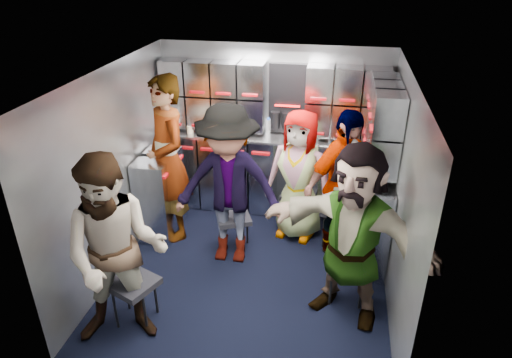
% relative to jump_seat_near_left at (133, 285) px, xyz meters
% --- Properties ---
extents(floor, '(3.00, 3.00, 0.00)m').
position_rel_jump_seat_near_left_xyz_m(floor, '(0.88, 0.91, -0.40)').
color(floor, black).
rests_on(floor, ground).
extents(wall_back, '(2.80, 0.04, 2.10)m').
position_rel_jump_seat_near_left_xyz_m(wall_back, '(0.88, 2.41, 0.65)').
color(wall_back, '#91989F').
rests_on(wall_back, ground).
extents(wall_left, '(0.04, 3.00, 2.10)m').
position_rel_jump_seat_near_left_xyz_m(wall_left, '(-0.52, 0.91, 0.65)').
color(wall_left, '#91989F').
rests_on(wall_left, ground).
extents(wall_right, '(0.04, 3.00, 2.10)m').
position_rel_jump_seat_near_left_xyz_m(wall_right, '(2.28, 0.91, 0.65)').
color(wall_right, '#91989F').
rests_on(wall_right, ground).
extents(ceiling, '(2.80, 3.00, 0.02)m').
position_rel_jump_seat_near_left_xyz_m(ceiling, '(0.88, 0.91, 1.70)').
color(ceiling, silver).
rests_on(ceiling, wall_back).
extents(cart_bank_back, '(2.68, 0.38, 0.99)m').
position_rel_jump_seat_near_left_xyz_m(cart_bank_back, '(0.88, 2.20, 0.09)').
color(cart_bank_back, '#9B9FAA').
rests_on(cart_bank_back, ground).
extents(cart_bank_left, '(0.38, 0.76, 0.99)m').
position_rel_jump_seat_near_left_xyz_m(cart_bank_left, '(-0.31, 1.47, 0.09)').
color(cart_bank_left, '#9B9FAA').
rests_on(cart_bank_left, ground).
extents(counter, '(2.68, 0.42, 0.03)m').
position_rel_jump_seat_near_left_xyz_m(counter, '(0.88, 2.20, 0.61)').
color(counter, silver).
rests_on(counter, cart_bank_back).
extents(locker_bank_back, '(2.68, 0.28, 0.82)m').
position_rel_jump_seat_near_left_xyz_m(locker_bank_back, '(0.88, 2.26, 1.09)').
color(locker_bank_back, '#9B9FAA').
rests_on(locker_bank_back, wall_back).
extents(locker_bank_right, '(0.28, 1.00, 0.82)m').
position_rel_jump_seat_near_left_xyz_m(locker_bank_right, '(2.13, 1.61, 1.09)').
color(locker_bank_right, '#9B9FAA').
rests_on(locker_bank_right, wall_right).
extents(right_cabinet, '(0.28, 1.20, 1.00)m').
position_rel_jump_seat_near_left_xyz_m(right_cabinet, '(2.13, 1.51, 0.10)').
color(right_cabinet, '#9B9FAA').
rests_on(right_cabinet, ground).
extents(coffee_niche, '(0.46, 0.16, 0.84)m').
position_rel_jump_seat_near_left_xyz_m(coffee_niche, '(1.06, 2.32, 1.07)').
color(coffee_niche, black).
rests_on(coffee_niche, wall_back).
extents(red_latch_strip, '(2.60, 0.02, 0.03)m').
position_rel_jump_seat_near_left_xyz_m(red_latch_strip, '(0.88, 2.00, 0.48)').
color(red_latch_strip, '#A50A11').
rests_on(red_latch_strip, cart_bank_back).
extents(jump_seat_near_left, '(0.50, 0.48, 0.45)m').
position_rel_jump_seat_near_left_xyz_m(jump_seat_near_left, '(0.00, 0.00, 0.00)').
color(jump_seat_near_left, black).
rests_on(jump_seat_near_left, ground).
extents(jump_seat_mid_left, '(0.46, 0.45, 0.42)m').
position_rel_jump_seat_near_left_xyz_m(jump_seat_mid_left, '(0.62, 1.29, -0.03)').
color(jump_seat_mid_left, black).
rests_on(jump_seat_mid_left, ground).
extents(jump_seat_center, '(0.44, 0.42, 0.47)m').
position_rel_jump_seat_near_left_xyz_m(jump_seat_center, '(1.29, 1.89, 0.01)').
color(jump_seat_center, black).
rests_on(jump_seat_center, ground).
extents(jump_seat_mid_right, '(0.44, 0.42, 0.50)m').
position_rel_jump_seat_near_left_xyz_m(jump_seat_mid_right, '(1.78, 1.61, 0.04)').
color(jump_seat_mid_right, black).
rests_on(jump_seat_mid_right, ground).
extents(jump_seat_near_right, '(0.40, 0.38, 0.45)m').
position_rel_jump_seat_near_left_xyz_m(jump_seat_near_right, '(1.88, 0.66, -0.00)').
color(jump_seat_near_right, black).
rests_on(jump_seat_near_right, ground).
extents(attendant_standing, '(0.81, 0.83, 1.93)m').
position_rel_jump_seat_near_left_xyz_m(attendant_standing, '(-0.17, 1.45, 0.56)').
color(attendant_standing, black).
rests_on(attendant_standing, ground).
extents(attendant_arc_a, '(0.99, 0.86, 1.74)m').
position_rel_jump_seat_near_left_xyz_m(attendant_arc_a, '(0.00, -0.18, 0.47)').
color(attendant_arc_a, black).
rests_on(attendant_arc_a, ground).
extents(attendant_arc_b, '(1.15, 0.67, 1.76)m').
position_rel_jump_seat_near_left_xyz_m(attendant_arc_b, '(0.62, 1.11, 0.48)').
color(attendant_arc_b, black).
rests_on(attendant_arc_b, ground).
extents(attendant_arc_c, '(0.85, 0.67, 1.55)m').
position_rel_jump_seat_near_left_xyz_m(attendant_arc_c, '(1.29, 1.71, 0.37)').
color(attendant_arc_c, black).
rests_on(attendant_arc_c, ground).
extents(attendant_arc_d, '(1.00, 0.96, 1.68)m').
position_rel_jump_seat_near_left_xyz_m(attendant_arc_d, '(1.78, 1.43, 0.44)').
color(attendant_arc_d, black).
rests_on(attendant_arc_d, ground).
extents(attendant_arc_e, '(1.66, 1.09, 1.72)m').
position_rel_jump_seat_near_left_xyz_m(attendant_arc_e, '(1.88, 0.48, 0.46)').
color(attendant_arc_e, black).
rests_on(attendant_arc_e, ground).
extents(bottle_left, '(0.07, 0.07, 0.24)m').
position_rel_jump_seat_near_left_xyz_m(bottle_left, '(0.20, 2.15, 0.75)').
color(bottle_left, white).
rests_on(bottle_left, counter).
extents(bottle_mid, '(0.06, 0.06, 0.23)m').
position_rel_jump_seat_near_left_xyz_m(bottle_mid, '(0.86, 2.15, 0.74)').
color(bottle_mid, white).
rests_on(bottle_mid, counter).
extents(bottle_right, '(0.07, 0.07, 0.22)m').
position_rel_jump_seat_near_left_xyz_m(bottle_right, '(1.44, 2.15, 0.74)').
color(bottle_right, white).
rests_on(bottle_right, counter).
extents(cup_left, '(0.08, 0.08, 0.09)m').
position_rel_jump_seat_near_left_xyz_m(cup_left, '(-0.12, 2.14, 0.67)').
color(cup_left, '#C7B28C').
rests_on(cup_left, counter).
extents(cup_right, '(0.09, 0.09, 0.11)m').
position_rel_jump_seat_near_left_xyz_m(cup_right, '(1.75, 2.14, 0.68)').
color(cup_right, '#C7B28C').
rests_on(cup_right, counter).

